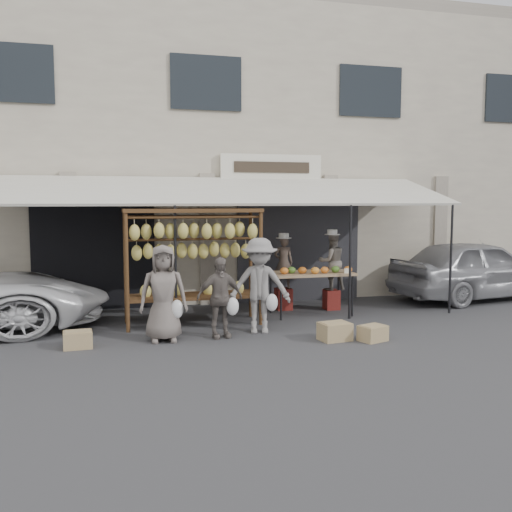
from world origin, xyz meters
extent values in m
plane|color=#2D2D30|center=(0.00, 0.00, 0.00)|extent=(90.00, 90.00, 0.00)
cube|color=beige|center=(0.00, 6.50, 3.50)|extent=(24.00, 6.00, 7.00)
cube|color=#9E9384|center=(0.00, 6.50, 7.15)|extent=(24.00, 6.00, 0.30)
cube|color=#232328|center=(2.20, 3.46, 1.25)|extent=(3.00, 0.10, 2.50)
cube|color=black|center=(-2.50, 3.46, 1.25)|extent=(2.60, 0.10, 2.50)
cube|color=silver|center=(1.50, 3.40, 3.15)|extent=(2.40, 0.10, 0.60)
cube|color=beige|center=(0.00, 2.30, 2.60)|extent=(10.00, 2.34, 0.63)
cylinder|color=black|center=(-1.00, 1.15, 1.15)|extent=(0.05, 0.05, 2.30)
cylinder|color=black|center=(2.50, 1.15, 1.15)|extent=(0.05, 0.05, 2.30)
cylinder|color=black|center=(4.80, 1.15, 1.15)|extent=(0.05, 0.05, 2.30)
cylinder|color=#3C2012|center=(-1.89, 1.05, 1.10)|extent=(0.07, 0.07, 2.20)
cylinder|color=#3C2012|center=(0.61, 1.05, 1.10)|extent=(0.07, 0.07, 2.20)
cylinder|color=#3C2012|center=(-1.89, 1.85, 1.10)|extent=(0.07, 0.07, 2.20)
cylinder|color=#3C2012|center=(0.61, 1.85, 1.10)|extent=(0.07, 0.07, 2.20)
cube|color=#3C2012|center=(-0.64, 1.45, 2.20)|extent=(2.60, 0.90, 0.07)
cylinder|color=#3C2012|center=(-0.64, 1.10, 2.08)|extent=(2.50, 0.05, 0.05)
cylinder|color=#3C2012|center=(-0.64, 1.80, 2.08)|extent=(2.50, 0.05, 0.05)
cylinder|color=#3C2012|center=(-0.64, 1.45, 1.65)|extent=(2.50, 0.05, 0.05)
cube|color=#3C2012|center=(-0.64, 1.45, 0.55)|extent=(2.50, 0.80, 0.05)
ellipsoid|color=#D9BF62|center=(-1.74, 1.10, 1.81)|extent=(0.20, 0.18, 0.30)
ellipsoid|color=#D9BF62|center=(-1.52, 1.25, 1.82)|extent=(0.20, 0.18, 0.30)
ellipsoid|color=#D9BF62|center=(-1.30, 1.10, 1.84)|extent=(0.20, 0.18, 0.30)
ellipsoid|color=#D9BF62|center=(-1.08, 1.25, 1.82)|extent=(0.20, 0.18, 0.30)
ellipsoid|color=#D9BF62|center=(-0.86, 1.10, 1.83)|extent=(0.20, 0.18, 0.30)
ellipsoid|color=#D9BF62|center=(-0.64, 1.25, 1.83)|extent=(0.20, 0.18, 0.30)
ellipsoid|color=#D9BF62|center=(-0.42, 1.10, 1.82)|extent=(0.20, 0.18, 0.30)
ellipsoid|color=#D9BF62|center=(-0.20, 1.25, 1.82)|extent=(0.20, 0.18, 0.30)
ellipsoid|color=#D9BF62|center=(0.02, 1.10, 1.81)|extent=(0.20, 0.18, 0.30)
ellipsoid|color=#D9BF62|center=(0.24, 1.25, 1.84)|extent=(0.20, 0.18, 0.30)
ellipsoid|color=#D9BF62|center=(0.46, 1.10, 1.80)|extent=(0.20, 0.18, 0.30)
ellipsoid|color=#D9BF62|center=(-1.69, 1.45, 1.41)|extent=(0.20, 0.18, 0.30)
ellipsoid|color=#D9BF62|center=(-1.48, 1.45, 1.44)|extent=(0.20, 0.18, 0.30)
ellipsoid|color=#D9BF62|center=(-1.27, 1.45, 1.42)|extent=(0.20, 0.18, 0.30)
ellipsoid|color=#D9BF62|center=(-1.06, 1.45, 1.41)|extent=(0.20, 0.18, 0.30)
ellipsoid|color=#D9BF62|center=(-0.85, 1.45, 1.44)|extent=(0.20, 0.18, 0.30)
ellipsoid|color=#D9BF62|center=(-0.64, 1.45, 1.42)|extent=(0.20, 0.18, 0.30)
ellipsoid|color=#D9BF62|center=(-0.43, 1.45, 1.41)|extent=(0.20, 0.18, 0.30)
ellipsoid|color=#D9BF62|center=(-0.22, 1.45, 1.45)|extent=(0.20, 0.18, 0.30)
ellipsoid|color=#D9BF62|center=(-0.01, 1.45, 1.42)|extent=(0.20, 0.18, 0.30)
ellipsoid|color=#D9BF62|center=(0.20, 1.45, 1.42)|extent=(0.20, 0.18, 0.30)
ellipsoid|color=#D9BF62|center=(0.41, 1.45, 1.39)|extent=(0.20, 0.18, 0.30)
cube|color=tan|center=(1.88, 1.72, 0.88)|extent=(1.70, 0.90, 0.05)
cylinder|color=black|center=(1.11, 1.35, 0.42)|extent=(0.04, 0.04, 0.85)
cylinder|color=black|center=(2.65, 1.35, 0.42)|extent=(0.04, 0.04, 0.85)
cylinder|color=black|center=(1.11, 2.09, 0.42)|extent=(0.04, 0.04, 0.85)
cylinder|color=black|center=(2.65, 2.09, 0.42)|extent=(0.04, 0.04, 0.85)
ellipsoid|color=orange|center=(1.24, 1.55, 0.97)|extent=(0.18, 0.14, 0.14)
ellipsoid|color=#477226|center=(1.42, 1.61, 0.97)|extent=(0.18, 0.14, 0.14)
ellipsoid|color=#B25919|center=(1.62, 1.54, 0.97)|extent=(0.18, 0.14, 0.14)
ellipsoid|color=orange|center=(1.86, 1.44, 0.97)|extent=(0.18, 0.14, 0.14)
ellipsoid|color=orange|center=(2.08, 1.46, 0.97)|extent=(0.18, 0.14, 0.14)
ellipsoid|color=#477226|center=(2.34, 1.51, 0.97)|extent=(0.18, 0.14, 0.14)
ellipsoid|color=orange|center=(2.58, 1.43, 0.97)|extent=(0.18, 0.14, 0.14)
imported|color=#4F4139|center=(1.50, 2.42, 1.04)|extent=(0.46, 0.36, 1.14)
imported|color=slate|center=(2.53, 2.17, 1.06)|extent=(0.61, 0.48, 1.25)
imported|color=#6D635D|center=(-1.32, 0.23, 0.82)|extent=(0.82, 0.55, 1.65)
imported|color=#675E58|center=(-0.35, 0.24, 0.71)|extent=(0.87, 0.46, 1.41)
imported|color=gray|center=(0.42, 0.43, 0.86)|extent=(1.23, 0.87, 1.72)
cube|color=maroon|center=(1.50, 2.42, 0.23)|extent=(0.43, 0.43, 0.47)
cube|color=maroon|center=(2.53, 2.17, 0.22)|extent=(0.33, 0.33, 0.43)
cube|color=tan|center=(1.52, -0.45, 0.15)|extent=(0.56, 0.46, 0.30)
cube|color=tan|center=(2.13, -0.66, 0.13)|extent=(0.53, 0.47, 0.26)
cube|color=tan|center=(-2.72, 0.12, 0.14)|extent=(0.48, 0.38, 0.27)
imported|color=gray|center=(6.39, 2.50, 0.73)|extent=(4.53, 2.37, 1.47)
camera|label=1|loc=(-2.21, -9.38, 2.38)|focal=40.00mm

